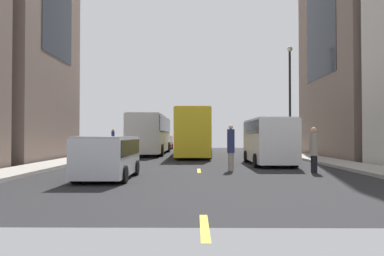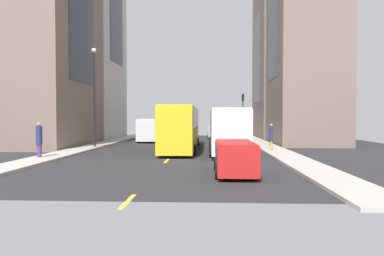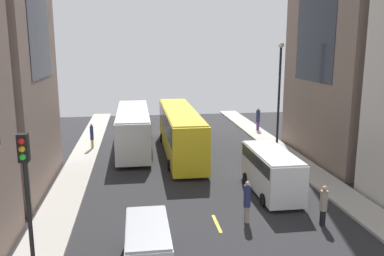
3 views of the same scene
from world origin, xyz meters
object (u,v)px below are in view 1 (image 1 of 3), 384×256
object	(u,v)px
car_silver_0	(108,154)
pedestrian_waiting_curb	(113,140)
delivery_van_white	(268,138)
streetcar_yellow	(193,130)
city_bus_white	(151,131)
pedestrian_walking_far	(314,149)
car_red_1	(164,142)
pedestrian_crossing_mid	(279,139)
pedestrian_crossing_near	(231,146)

from	to	relation	value
car_silver_0	pedestrian_waiting_curb	bearing A→B (deg)	102.26
delivery_van_white	streetcar_yellow	bearing A→B (deg)	114.35
city_bus_white	pedestrian_walking_far	size ratio (longest dim) A/B	5.83
car_silver_0	car_red_1	world-z (taller)	car_silver_0
delivery_van_white	car_silver_0	xyz separation A→B (m)	(-7.46, -6.80, -0.56)
city_bus_white	pedestrian_waiting_curb	distance (m)	3.51
car_red_1	pedestrian_walking_far	size ratio (longest dim) A/B	2.30
city_bus_white	car_silver_0	xyz separation A→B (m)	(0.60, -18.29, -1.05)
delivery_van_white	car_red_1	size ratio (longest dim) A/B	1.26
pedestrian_crossing_mid	city_bus_white	bearing A→B (deg)	-5.35
pedestrian_crossing_near	pedestrian_waiting_curb	bearing A→B (deg)	30.74
pedestrian_waiting_curb	city_bus_white	bearing A→B (deg)	-120.04
streetcar_yellow	city_bus_white	bearing A→B (deg)	152.48
city_bus_white	car_red_1	bearing A→B (deg)	88.93
car_silver_0	pedestrian_crossing_near	xyz separation A→B (m)	(4.97, 3.12, 0.19)
pedestrian_crossing_mid	car_red_1	bearing A→B (deg)	-52.25
city_bus_white	pedestrian_crossing_mid	xyz separation A→B (m)	(12.46, 5.42, -0.68)
pedestrian_waiting_curb	pedestrian_crossing_near	world-z (taller)	pedestrian_waiting_curb
pedestrian_waiting_curb	delivery_van_white	bearing A→B (deg)	-162.25
streetcar_yellow	pedestrian_crossing_mid	size ratio (longest dim) A/B	6.05
pedestrian_crossing_mid	pedestrian_walking_far	world-z (taller)	pedestrian_crossing_mid
pedestrian_crossing_near	streetcar_yellow	bearing A→B (deg)	8.32
car_red_1	pedestrian_waiting_curb	xyz separation A→B (m)	(-3.62, -10.52, 0.35)
car_silver_0	car_red_1	size ratio (longest dim) A/B	0.89
car_red_1	pedestrian_waiting_curb	bearing A→B (deg)	-108.99
city_bus_white	pedestrian_walking_far	distance (m)	18.43
city_bus_white	pedestrian_crossing_mid	bearing A→B (deg)	23.49
city_bus_white	pedestrian_crossing_mid	world-z (taller)	city_bus_white
delivery_van_white	pedestrian_waiting_curb	bearing A→B (deg)	134.46
pedestrian_walking_far	pedestrian_crossing_near	world-z (taller)	pedestrian_crossing_near
car_silver_0	pedestrian_crossing_mid	world-z (taller)	pedestrian_crossing_mid
pedestrian_walking_far	delivery_van_white	bearing A→B (deg)	-44.34
streetcar_yellow	car_silver_0	world-z (taller)	streetcar_yellow
car_silver_0	car_red_1	distance (m)	29.02
delivery_van_white	car_red_1	bearing A→B (deg)	109.46
delivery_van_white	car_silver_0	world-z (taller)	delivery_van_white
pedestrian_crossing_mid	pedestrian_walking_far	size ratio (longest dim) A/B	1.11
pedestrian_crossing_near	car_silver_0	bearing A→B (deg)	122.56
pedestrian_crossing_mid	pedestrian_crossing_near	distance (m)	21.71
city_bus_white	pedestrian_crossing_mid	distance (m)	13.60
delivery_van_white	pedestrian_crossing_mid	world-z (taller)	delivery_van_white
city_bus_white	streetcar_yellow	bearing A→B (deg)	-27.52
pedestrian_crossing_mid	pedestrian_crossing_near	bearing A→B (deg)	42.64
delivery_van_white	car_red_1	distance (m)	23.57
pedestrian_crossing_mid	pedestrian_crossing_near	size ratio (longest dim) A/B	1.04
pedestrian_crossing_near	city_bus_white	bearing A→B (deg)	20.57
pedestrian_waiting_curb	pedestrian_crossing_mid	bearing A→B (deg)	-98.53
pedestrian_waiting_curb	car_red_1	bearing A→B (deg)	-45.70
pedestrian_walking_far	streetcar_yellow	bearing A→B (deg)	-37.19
streetcar_yellow	pedestrian_crossing_mid	bearing A→B (deg)	40.13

